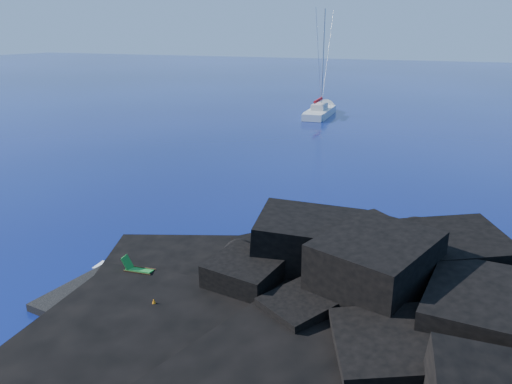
# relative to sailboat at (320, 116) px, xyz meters

# --- Properties ---
(ground) EXTENTS (400.00, 400.00, 0.00)m
(ground) POSITION_rel_sailboat_xyz_m (3.14, -52.68, 0.00)
(ground) COLOR black
(ground) RESTS_ON ground
(headland) EXTENTS (24.00, 24.00, 3.60)m
(headland) POSITION_rel_sailboat_xyz_m (16.14, -49.68, 0.00)
(headland) COLOR black
(headland) RESTS_ON ground
(beach) EXTENTS (9.08, 6.86, 0.70)m
(beach) POSITION_rel_sailboat_xyz_m (7.64, -52.18, 0.00)
(beach) COLOR black
(beach) RESTS_ON ground
(surf_foam) EXTENTS (10.00, 8.00, 0.06)m
(surf_foam) POSITION_rel_sailboat_xyz_m (8.14, -47.68, 0.00)
(surf_foam) COLOR white
(surf_foam) RESTS_ON ground
(sailboat) EXTENTS (3.84, 13.87, 14.36)m
(sailboat) POSITION_rel_sailboat_xyz_m (0.00, 0.00, 0.00)
(sailboat) COLOR silver
(sailboat) RESTS_ON ground
(deck_chair) EXTENTS (1.53, 0.80, 1.01)m
(deck_chair) POSITION_rel_sailboat_xyz_m (6.04, -50.65, 0.85)
(deck_chair) COLOR #1C7F2B
(deck_chair) RESTS_ON beach
(towel) EXTENTS (2.06, 1.11, 0.05)m
(towel) POSITION_rel_sailboat_xyz_m (7.51, -51.89, 0.38)
(towel) COLOR white
(towel) RESTS_ON beach
(sunbather) EXTENTS (1.77, 0.58, 0.23)m
(sunbather) POSITION_rel_sailboat_xyz_m (7.51, -51.89, 0.52)
(sunbather) COLOR tan
(sunbather) RESTS_ON towel
(marker_cone) EXTENTS (0.36, 0.36, 0.50)m
(marker_cone) POSITION_rel_sailboat_xyz_m (8.38, -52.88, 0.60)
(marker_cone) COLOR orange
(marker_cone) RESTS_ON beach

